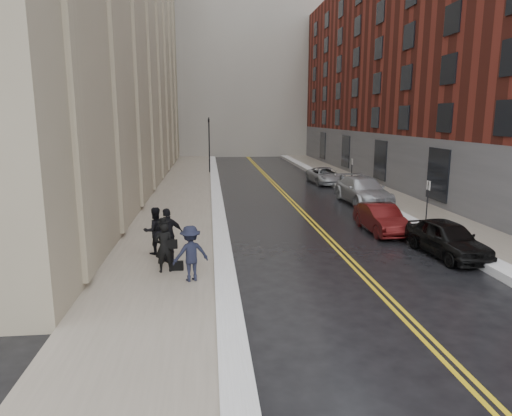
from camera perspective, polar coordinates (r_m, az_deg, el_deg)
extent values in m
plane|color=black|center=(14.15, 5.45, -10.55)|extent=(160.00, 160.00, 0.00)
cube|color=gray|center=(29.38, -9.40, 1.01)|extent=(4.00, 64.00, 0.15)
cube|color=gray|center=(31.56, 15.87, 1.44)|extent=(3.00, 64.00, 0.15)
cube|color=gold|center=(29.77, 3.94, 1.13)|extent=(0.12, 64.00, 0.01)
cube|color=gold|center=(29.81, 4.39, 1.14)|extent=(0.12, 64.00, 0.01)
cube|color=white|center=(29.32, -4.92, 1.21)|extent=(0.70, 60.80, 0.26)
cube|color=white|center=(30.91, 12.69, 1.54)|extent=(0.85, 60.80, 0.30)
cube|color=maroon|center=(41.31, 24.28, 15.56)|extent=(14.00, 50.00, 18.00)
cube|color=slate|center=(82.32, 6.41, 23.00)|extent=(22.00, 18.00, 44.00)
cylinder|color=black|center=(42.95, -5.86, 7.72)|extent=(0.12, 0.12, 5.20)
imported|color=black|center=(42.87, -5.92, 10.39)|extent=(0.18, 0.15, 0.90)
cylinder|color=black|center=(23.75, 20.60, 0.51)|extent=(0.06, 0.06, 2.20)
cube|color=white|center=(23.61, 20.75, 2.66)|extent=(0.02, 0.35, 0.45)
cylinder|color=black|center=(34.77, 11.86, 4.22)|extent=(0.06, 0.06, 2.20)
cube|color=white|center=(34.67, 11.92, 5.69)|extent=(0.02, 0.35, 0.45)
imported|color=black|center=(18.94, 22.78, -3.52)|extent=(2.00, 4.21, 1.39)
imported|color=#3F0B0B|center=(21.81, 15.36, -1.27)|extent=(1.44, 3.98, 1.31)
imported|color=#ACAFB4|center=(28.80, 13.22, 2.14)|extent=(2.56, 5.68, 1.62)
imported|color=#A3A6AB|center=(36.96, 8.63, 4.02)|extent=(2.46, 4.74, 1.28)
imported|color=black|center=(15.51, -11.41, -4.81)|extent=(0.71, 0.55, 1.71)
imported|color=black|center=(17.62, -12.50, -2.78)|extent=(1.07, 0.97, 1.79)
imported|color=black|center=(14.56, -8.17, -5.64)|extent=(1.30, 1.00, 1.78)
imported|color=black|center=(16.65, -10.94, -3.30)|extent=(1.22, 0.87, 1.93)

